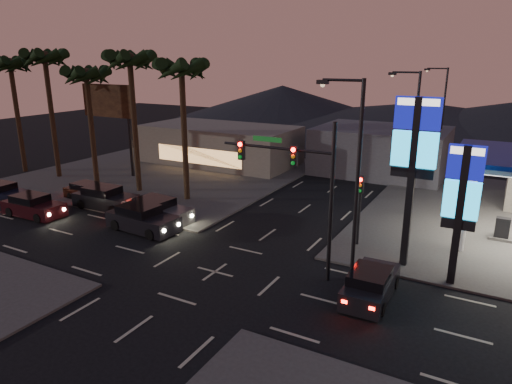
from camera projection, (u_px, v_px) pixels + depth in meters
The scene contains 26 objects.
ground at pixel (215, 272), 23.94m from camera, with size 140.00×140.00×0.00m, color black.
corner_lot_nw at pixel (170, 172), 44.79m from camera, with size 24.00×24.00×0.12m, color #47443F.
pylon_sign_tall at pixel (414, 149), 22.83m from camera, with size 2.20×0.35×9.00m.
pylon_sign_short at pixel (462, 195), 21.32m from camera, with size 1.60×0.35×7.00m.
traffic_signal_mast at pixel (298, 176), 22.40m from camera, with size 6.10×0.39×8.00m.
pedestal_signal at pixel (360, 199), 26.44m from camera, with size 0.32×0.39×4.30m.
streetlight_near at pixel (353, 178), 20.03m from camera, with size 2.14×0.25×10.00m.
streetlight_mid at pixel (411, 136), 30.95m from camera, with size 2.14×0.25×10.00m.
streetlight_far at pixel (440, 115), 42.72m from camera, with size 2.14×0.25×10.00m.
palm_a at pixel (182, 78), 33.45m from camera, with size 4.41×4.41×10.86m.
palm_b at pixel (130, 69), 35.61m from camera, with size 4.41×4.41×11.46m.
palm_c at pixel (87, 82), 38.24m from camera, with size 4.41×4.41×10.26m.
palm_d at pixel (46, 66), 40.20m from camera, with size 4.41×4.41×11.66m.
palm_e at pixel (11, 72), 42.67m from camera, with size 4.41×4.41×11.06m.
billboard at pixel (108, 108), 42.59m from camera, with size 6.00×0.30×8.50m.
building_far_west at pixel (220, 145), 48.36m from camera, with size 16.00×8.00×4.00m, color #726B5B.
building_far_mid at pixel (381, 150), 44.25m from camera, with size 12.00×9.00×4.40m, color #4C4C51.
hill_left at pixel (282, 102), 85.11m from camera, with size 40.00×40.00×6.00m, color black.
hill_center at pixel (421, 115), 73.80m from camera, with size 60.00×60.00×4.00m, color black.
car_lane_a_front at pixel (142, 219), 29.60m from camera, with size 5.16×2.41×1.64m.
car_lane_a_mid at pixel (33, 206), 32.32m from camera, with size 4.77×2.14×1.53m.
car_lane_a_rear at pixel (2, 193), 35.59m from camera, with size 4.58×2.06×1.47m.
car_lane_b_front at pixel (158, 211), 31.23m from camera, with size 5.11×2.45×1.62m.
car_lane_b_mid at pixel (105, 198), 34.00m from camera, with size 5.08×2.30×1.63m.
car_lane_b_rear at pixel (88, 192), 36.09m from camera, with size 4.18×1.83×1.35m.
suv_station at pixel (371, 284), 21.19m from camera, with size 1.98×4.44×1.46m.
Camera 1 is at (12.42, -18.04, 10.77)m, focal length 32.00 mm.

